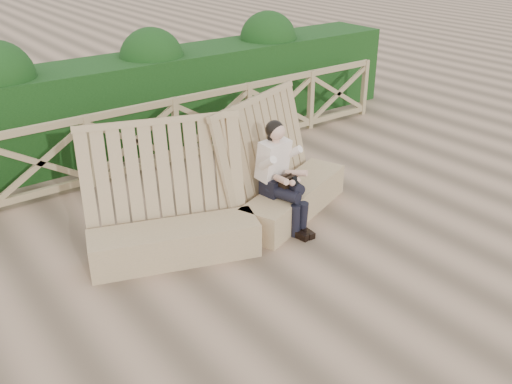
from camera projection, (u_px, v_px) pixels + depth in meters
ground at (279, 276)px, 6.37m from camera, size 60.00×60.00×0.00m
bench at (235, 205)px, 7.10m from camera, size 3.83×1.38×1.55m
woman at (280, 172)px, 7.15m from camera, size 0.44×0.88×1.39m
guardrail at (135, 141)px, 8.65m from camera, size 10.10×0.09×1.10m
hedge at (101, 109)px, 9.42m from camera, size 12.00×1.20×1.50m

